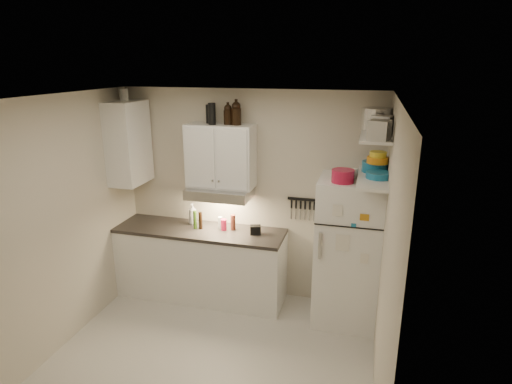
# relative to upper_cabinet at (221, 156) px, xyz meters

# --- Properties ---
(floor) EXTENTS (3.20, 3.00, 0.02)m
(floor) POSITION_rel_upper_cabinet_xyz_m (0.30, -1.33, -1.84)
(floor) COLOR beige
(floor) RESTS_ON ground
(ceiling) EXTENTS (3.20, 3.00, 0.02)m
(ceiling) POSITION_rel_upper_cabinet_xyz_m (0.30, -1.33, 0.78)
(ceiling) COLOR white
(ceiling) RESTS_ON ground
(back_wall) EXTENTS (3.20, 0.02, 2.60)m
(back_wall) POSITION_rel_upper_cabinet_xyz_m (0.30, 0.18, -0.53)
(back_wall) COLOR beige
(back_wall) RESTS_ON ground
(left_wall) EXTENTS (0.02, 3.00, 2.60)m
(left_wall) POSITION_rel_upper_cabinet_xyz_m (-1.31, -1.33, -0.53)
(left_wall) COLOR beige
(left_wall) RESTS_ON ground
(right_wall) EXTENTS (0.02, 3.00, 2.60)m
(right_wall) POSITION_rel_upper_cabinet_xyz_m (1.91, -1.33, -0.53)
(right_wall) COLOR beige
(right_wall) RESTS_ON ground
(base_cabinet) EXTENTS (2.10, 0.60, 0.88)m
(base_cabinet) POSITION_rel_upper_cabinet_xyz_m (-0.25, -0.14, -1.39)
(base_cabinet) COLOR white
(base_cabinet) RESTS_ON floor
(countertop) EXTENTS (2.10, 0.62, 0.04)m
(countertop) POSITION_rel_upper_cabinet_xyz_m (-0.25, -0.14, -0.93)
(countertop) COLOR #2A2624
(countertop) RESTS_ON base_cabinet
(upper_cabinet) EXTENTS (0.80, 0.33, 0.75)m
(upper_cabinet) POSITION_rel_upper_cabinet_xyz_m (0.00, 0.00, 0.00)
(upper_cabinet) COLOR white
(upper_cabinet) RESTS_ON back_wall
(side_cabinet) EXTENTS (0.33, 0.55, 1.00)m
(side_cabinet) POSITION_rel_upper_cabinet_xyz_m (-1.14, -0.14, 0.12)
(side_cabinet) COLOR white
(side_cabinet) RESTS_ON left_wall
(range_hood) EXTENTS (0.76, 0.46, 0.12)m
(range_hood) POSITION_rel_upper_cabinet_xyz_m (0.00, -0.06, -0.44)
(range_hood) COLOR silver
(range_hood) RESTS_ON back_wall
(fridge) EXTENTS (0.70, 0.68, 1.70)m
(fridge) POSITION_rel_upper_cabinet_xyz_m (1.55, -0.18, -0.98)
(fridge) COLOR white
(fridge) RESTS_ON floor
(shelf_hi) EXTENTS (0.30, 0.95, 0.03)m
(shelf_hi) POSITION_rel_upper_cabinet_xyz_m (1.75, -0.31, 0.38)
(shelf_hi) COLOR white
(shelf_hi) RESTS_ON right_wall
(shelf_lo) EXTENTS (0.30, 0.95, 0.03)m
(shelf_lo) POSITION_rel_upper_cabinet_xyz_m (1.75, -0.31, -0.07)
(shelf_lo) COLOR white
(shelf_lo) RESTS_ON right_wall
(knife_strip) EXTENTS (0.42, 0.02, 0.03)m
(knife_strip) POSITION_rel_upper_cabinet_xyz_m (1.00, 0.15, -0.51)
(knife_strip) COLOR black
(knife_strip) RESTS_ON back_wall
(dutch_oven) EXTENTS (0.30, 0.30, 0.14)m
(dutch_oven) POSITION_rel_upper_cabinet_xyz_m (1.45, -0.34, -0.06)
(dutch_oven) COLOR #AF1437
(dutch_oven) RESTS_ON fridge
(book_stack) EXTENTS (0.20, 0.24, 0.07)m
(book_stack) POSITION_rel_upper_cabinet_xyz_m (1.77, -0.42, -0.09)
(book_stack) COLOR #BF7F17
(book_stack) RESTS_ON fridge
(spice_jar) EXTENTS (0.07, 0.07, 0.11)m
(spice_jar) POSITION_rel_upper_cabinet_xyz_m (1.56, -0.17, -0.07)
(spice_jar) COLOR silver
(spice_jar) RESTS_ON fridge
(stock_pot) EXTENTS (0.40, 0.40, 0.23)m
(stock_pot) POSITION_rel_upper_cabinet_xyz_m (1.74, -0.07, 0.50)
(stock_pot) COLOR silver
(stock_pot) RESTS_ON shelf_hi
(tin_a) EXTENTS (0.23, 0.22, 0.19)m
(tin_a) POSITION_rel_upper_cabinet_xyz_m (1.80, -0.38, 0.48)
(tin_a) COLOR #AAAAAD
(tin_a) RESTS_ON shelf_hi
(tin_b) EXTENTS (0.22, 0.22, 0.18)m
(tin_b) POSITION_rel_upper_cabinet_xyz_m (1.77, -0.69, 0.48)
(tin_b) COLOR #AAAAAD
(tin_b) RESTS_ON shelf_hi
(bowl_teal) EXTENTS (0.28, 0.28, 0.11)m
(bowl_teal) POSITION_rel_upper_cabinet_xyz_m (1.77, -0.10, 0.01)
(bowl_teal) COLOR #1C6F9B
(bowl_teal) RESTS_ON shelf_lo
(bowl_orange) EXTENTS (0.22, 0.22, 0.07)m
(bowl_orange) POSITION_rel_upper_cabinet_xyz_m (1.79, -0.17, 0.09)
(bowl_orange) COLOR orange
(bowl_orange) RESTS_ON bowl_teal
(bowl_yellow) EXTENTS (0.17, 0.17, 0.06)m
(bowl_yellow) POSITION_rel_upper_cabinet_xyz_m (1.79, -0.17, 0.15)
(bowl_yellow) COLOR yellow
(bowl_yellow) RESTS_ON bowl_orange
(plates) EXTENTS (0.33, 0.33, 0.06)m
(plates) POSITION_rel_upper_cabinet_xyz_m (1.81, -0.37, -0.02)
(plates) COLOR #1C6F9B
(plates) RESTS_ON shelf_lo
(growler_a) EXTENTS (0.12, 0.12, 0.24)m
(growler_a) POSITION_rel_upper_cabinet_xyz_m (0.10, 0.00, 0.49)
(growler_a) COLOR black
(growler_a) RESTS_ON upper_cabinet
(growler_b) EXTENTS (0.15, 0.15, 0.27)m
(growler_b) POSITION_rel_upper_cabinet_xyz_m (0.20, -0.00, 0.51)
(growler_b) COLOR black
(growler_b) RESTS_ON upper_cabinet
(thermos_a) EXTENTS (0.11, 0.11, 0.25)m
(thermos_a) POSITION_rel_upper_cabinet_xyz_m (-0.07, -0.06, 0.50)
(thermos_a) COLOR black
(thermos_a) RESTS_ON upper_cabinet
(thermos_b) EXTENTS (0.10, 0.10, 0.22)m
(thermos_b) POSITION_rel_upper_cabinet_xyz_m (-0.15, 0.05, 0.48)
(thermos_b) COLOR black
(thermos_b) RESTS_ON upper_cabinet
(side_jar) EXTENTS (0.13, 0.13, 0.14)m
(side_jar) POSITION_rel_upper_cabinet_xyz_m (-1.18, -0.07, 0.69)
(side_jar) COLOR silver
(side_jar) RESTS_ON side_cabinet
(soap_bottle) EXTENTS (0.13, 0.13, 0.31)m
(soap_bottle) POSITION_rel_upper_cabinet_xyz_m (-0.39, 0.00, -0.75)
(soap_bottle) COLOR white
(soap_bottle) RESTS_ON countertop
(pepper_mill) EXTENTS (0.08, 0.08, 0.19)m
(pepper_mill) POSITION_rel_upper_cabinet_xyz_m (0.16, -0.05, -0.81)
(pepper_mill) COLOR #58251A
(pepper_mill) RESTS_ON countertop
(oil_bottle) EXTENTS (0.05, 0.05, 0.23)m
(oil_bottle) POSITION_rel_upper_cabinet_xyz_m (-0.31, -0.13, -0.79)
(oil_bottle) COLOR #355B16
(oil_bottle) RESTS_ON countertop
(vinegar_bottle) EXTENTS (0.06, 0.06, 0.22)m
(vinegar_bottle) POSITION_rel_upper_cabinet_xyz_m (-0.24, -0.12, -0.80)
(vinegar_bottle) COLOR black
(vinegar_bottle) RESTS_ON countertop
(clear_bottle) EXTENTS (0.06, 0.06, 0.15)m
(clear_bottle) POSITION_rel_upper_cabinet_xyz_m (-0.01, -0.06, -0.83)
(clear_bottle) COLOR silver
(clear_bottle) RESTS_ON countertop
(red_jar) EXTENTS (0.09, 0.09, 0.14)m
(red_jar) POSITION_rel_upper_cabinet_xyz_m (0.05, -0.09, -0.84)
(red_jar) COLOR #AF1437
(red_jar) RESTS_ON countertop
(caddy) EXTENTS (0.15, 0.12, 0.11)m
(caddy) POSITION_rel_upper_cabinet_xyz_m (0.46, -0.11, -0.85)
(caddy) COLOR black
(caddy) RESTS_ON countertop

